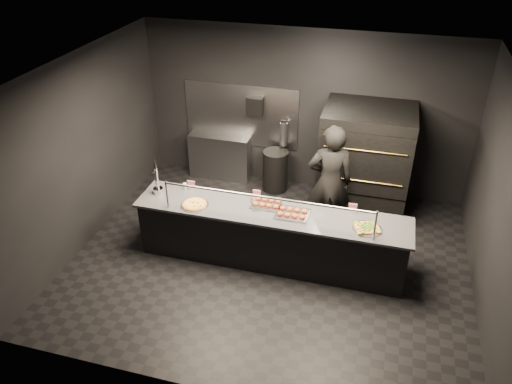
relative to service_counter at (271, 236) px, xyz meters
The scene contains 15 objects.
room 1.03m from the service_counter, 115.57° to the left, with size 6.04×6.00×3.00m.
service_counter is the anchor object (origin of this frame).
pizza_oven 2.30m from the service_counter, 57.73° to the left, with size 1.50×1.23×1.91m.
prep_shelf 2.82m from the service_counter, 124.59° to the left, with size 1.20×0.35×0.90m, color #99999E.
towel_dispenser 2.78m from the service_counter, 110.63° to the left, with size 0.30×0.20×0.35m, color black.
fire_extinguisher 2.50m from the service_counter, 98.30° to the left, with size 0.14×0.14×0.51m.
beer_tap 1.92m from the service_counter, behind, with size 0.15×0.22×0.60m.
round_pizza 1.24m from the service_counter, behind, with size 0.42×0.42×0.03m.
slider_tray_a 0.52m from the service_counter, 123.66° to the left, with size 0.55×0.48×0.07m.
slider_tray_b 0.58m from the service_counter, ahead, with size 0.50×0.38×0.08m.
square_pizza 1.48m from the service_counter, ahead, with size 0.42×0.42×0.05m.
condiment_jar 1.54m from the service_counter, 169.58° to the left, with size 0.15×0.06×0.10m.
tent_cards 0.62m from the service_counter, 120.70° to the left, with size 2.64×0.04×0.15m.
trash_bin 2.18m from the service_counter, 101.47° to the left, with size 0.48×0.48×0.80m, color black.
worker 1.31m from the service_counter, 53.13° to the left, with size 0.72×0.47×1.96m, color black.
Camera 1 is at (1.40, -5.96, 4.98)m, focal length 35.00 mm.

